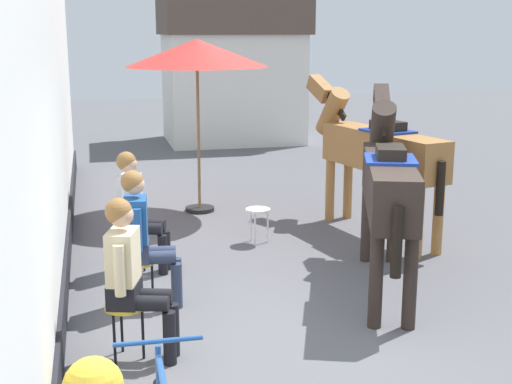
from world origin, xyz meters
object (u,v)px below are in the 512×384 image
Objects in this scene: cafe_parasol at (197,54)px; spare_stool_white at (258,213)px; seated_visitor_middle at (143,232)px; saddled_horse_near at (388,181)px; seated_visitor_near at (131,271)px; saddled_horse_far at (376,149)px; seated_visitor_far at (135,206)px; satchel_bag at (122,233)px.

cafe_parasol is 2.72m from spare_stool_white.
saddled_horse_near is (2.55, -0.03, 0.38)m from seated_visitor_middle.
spare_stool_white is at bearing 58.96° from seated_visitor_near.
saddled_horse_far reaches higher than spare_stool_white.
seated_visitor_near is 2.22m from seated_visitor_far.
seated_visitor_far is at bearing -113.64° from cafe_parasol.
saddled_horse_far is 2.99m from cafe_parasol.
cafe_parasol is 5.61× the size of spare_stool_white.
seated_visitor_near is 4.57m from saddled_horse_far.
cafe_parasol is (1.12, 3.63, 1.59)m from seated_visitor_middle.
seated_visitor_near is 1.00× the size of seated_visitor_middle.
seated_visitor_near is at bearing -138.43° from saddled_horse_far.
saddled_horse_near is at bearing -62.74° from spare_stool_white.
satchel_bag is at bearing 162.96° from spare_stool_white.
saddled_horse_near is at bearing -109.51° from saddled_horse_far.
seated_visitor_middle is 3.02× the size of spare_stool_white.
seated_visitor_far reaches higher than spare_stool_white.
seated_visitor_middle is 0.47× the size of saddled_horse_far.
spare_stool_white reaches higher than satchel_bag.
saddled_horse_near reaches higher than seated_visitor_near.
saddled_horse_far is 6.40× the size of spare_stool_white.
spare_stool_white is at bearing 117.26° from saddled_horse_near.
seated_visitor_middle is 2.45m from spare_stool_white.
seated_visitor_far is (-0.00, 1.08, 0.00)m from seated_visitor_middle.
seated_visitor_near is 0.47× the size of saddled_horse_far.
saddled_horse_near is (2.55, -1.11, 0.38)m from seated_visitor_far.
cafe_parasol is at bearing 74.77° from seated_visitor_near.
seated_visitor_middle reaches higher than spare_stool_white.
cafe_parasol is 9.21× the size of satchel_bag.
saddled_horse_far is 1.14× the size of cafe_parasol.
saddled_horse_far is at bearing 41.57° from seated_visitor_near.
saddled_horse_far is at bearing 13.95° from seated_visitor_far.
cafe_parasol is at bearing 111.30° from saddled_horse_near.
seated_visitor_near reaches higher than satchel_bag.
saddled_horse_near is at bearing -68.70° from cafe_parasol.
satchel_bag is (-0.11, 2.34, -0.68)m from seated_visitor_middle.
seated_visitor_far is 2.80m from saddled_horse_near.
saddled_horse_near reaches higher than seated_visitor_middle.
seated_visitor_far is 0.47× the size of saddled_horse_far.
saddled_horse_far is (3.40, 3.02, 0.38)m from seated_visitor_near.
seated_visitor_near is at bearing -99.03° from seated_visitor_middle.
saddled_horse_near is at bearing -23.47° from seated_visitor_far.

